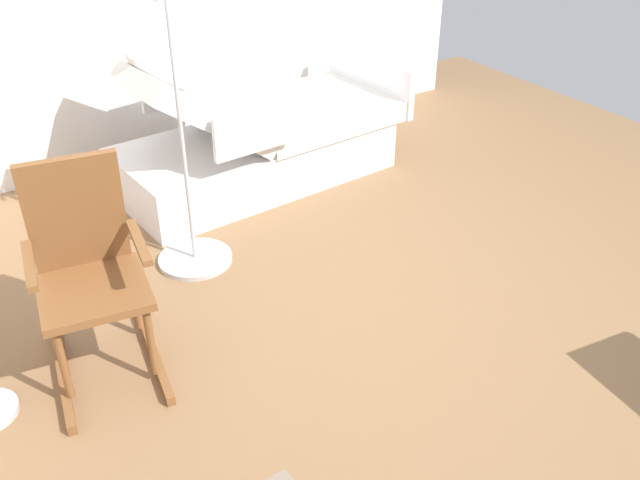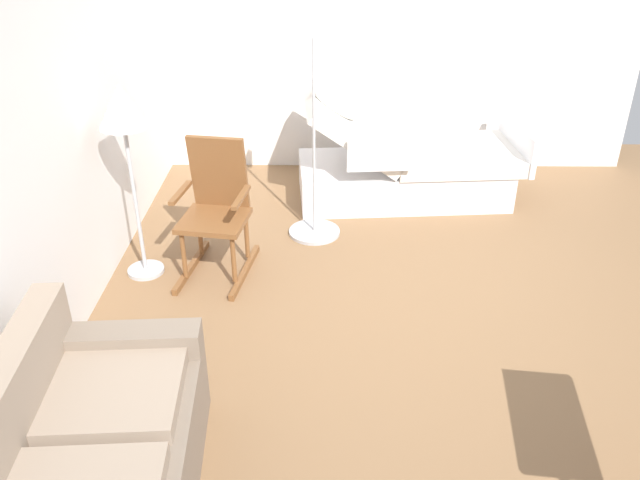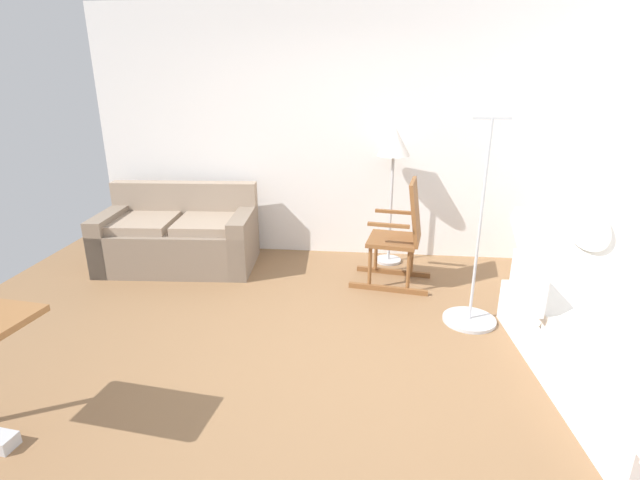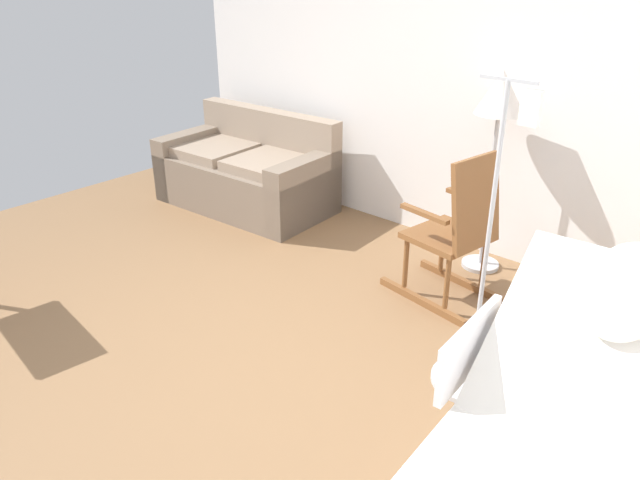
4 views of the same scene
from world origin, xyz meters
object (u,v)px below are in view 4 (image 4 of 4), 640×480
object	(u,v)px
floor_lamp	(500,107)
iv_pole	(476,345)
rocking_chair	(457,233)
couch	(248,174)

from	to	relation	value
floor_lamp	iv_pole	world-z (taller)	iv_pole
rocking_chair	floor_lamp	bearing A→B (deg)	98.14
couch	rocking_chair	bearing A→B (deg)	-6.04
couch	floor_lamp	xyz separation A→B (m)	(2.26, 0.33, 0.92)
rocking_chair	iv_pole	world-z (taller)	iv_pole
iv_pole	rocking_chair	bearing A→B (deg)	128.20
rocking_chair	iv_pole	bearing A→B (deg)	-51.80
floor_lamp	rocking_chair	bearing A→B (deg)	-81.86
rocking_chair	iv_pole	xyz separation A→B (m)	(0.57, -0.73, -0.25)
floor_lamp	iv_pole	distance (m)	1.76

